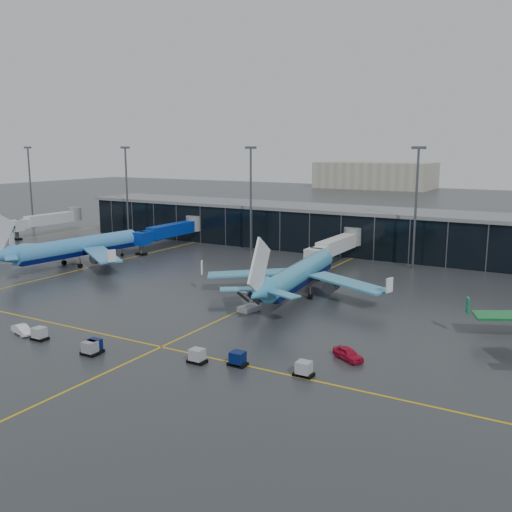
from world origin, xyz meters
The scene contains 11 objects.
ground centered at (0.00, 0.00, 0.00)m, with size 600.00×600.00×0.00m, color #282B2D.
terminal_pier centered at (0.00, 62.00, 5.42)m, with size 142.00×17.00×10.70m.
jet_bridges centered at (-35.00, 42.99, 4.55)m, with size 94.00×27.50×7.20m.
flood_masts centered at (5.00, 50.00, 13.81)m, with size 203.00×0.50×25.50m.
taxi_lines centered at (10.00, 10.61, 0.01)m, with size 220.00×120.00×0.02m.
airliner_arkefly centered at (-39.17, 17.11, 6.31)m, with size 36.07×41.08×12.62m, color #3D8BC9, non-canonical shape.
airliner_klm_near centered at (13.84, 17.72, 6.00)m, with size 34.30×39.07×12.01m, color #3994BC, non-canonical shape.
baggage_carts centered at (11.89, -18.36, 0.76)m, with size 38.04×8.74×1.70m.
mobile_airstair centered at (11.34, 4.80, 0.77)m, with size 2.82×3.59×3.45m.
service_van_red centered at (32.44, -7.15, 0.76)m, with size 1.79×4.44×1.51m, color #B40D2C.
service_van_white centered at (-9.78, -20.62, 0.68)m, with size 1.44×4.13×1.36m, color silver.
Camera 1 is at (55.58, -69.32, 25.31)m, focal length 40.00 mm.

